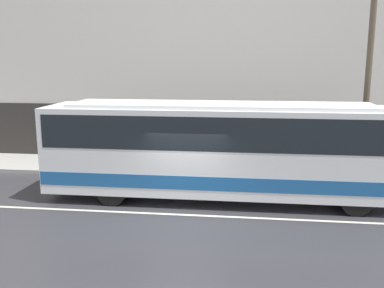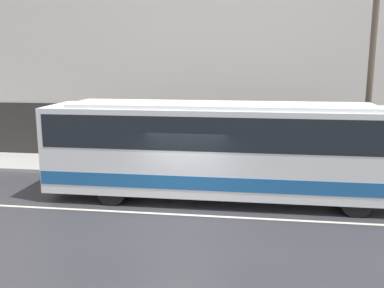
% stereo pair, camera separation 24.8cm
% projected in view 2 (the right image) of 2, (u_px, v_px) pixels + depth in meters
% --- Properties ---
extents(ground_plane, '(60.00, 60.00, 0.00)m').
position_uv_depth(ground_plane, '(183.00, 215.00, 13.33)').
color(ground_plane, '#333338').
extents(sidewalk, '(60.00, 3.01, 0.16)m').
position_uv_depth(sidewalk, '(203.00, 168.00, 18.66)').
color(sidewalk, '#A09E99').
rests_on(sidewalk, ground_plane).
extents(building_facade, '(60.00, 0.35, 10.68)m').
position_uv_depth(building_facade, '(208.00, 50.00, 19.26)').
color(building_facade, silver).
rests_on(building_facade, ground_plane).
extents(lane_stripe, '(54.00, 0.14, 0.01)m').
position_uv_depth(lane_stripe, '(183.00, 215.00, 13.33)').
color(lane_stripe, beige).
rests_on(lane_stripe, ground_plane).
extents(transit_bus, '(11.81, 2.53, 3.32)m').
position_uv_depth(transit_bus, '(220.00, 146.00, 14.48)').
color(transit_bus, white).
rests_on(transit_bus, ground_plane).
extents(utility_pole_near, '(0.23, 0.23, 7.71)m').
position_uv_depth(utility_pole_near, '(370.00, 79.00, 16.18)').
color(utility_pole_near, brown).
rests_on(utility_pole_near, sidewalk).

